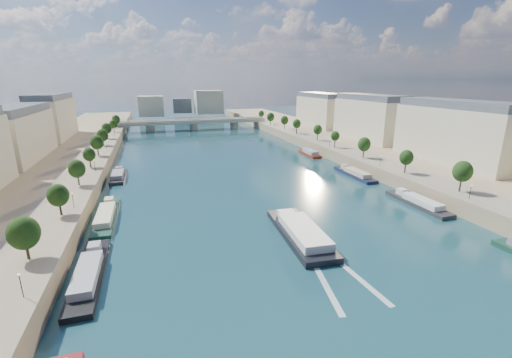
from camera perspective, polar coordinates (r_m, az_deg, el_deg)
ground at (r=133.47m, az=-2.71°, el=-0.07°), size 700.00×700.00×0.00m
quay_left at (r=135.22m, az=-33.77°, el=-1.55°), size 44.00×520.00×5.00m
quay_right at (r=165.38m, az=22.24°, el=2.83°), size 44.00×520.00×5.00m
pave_left at (r=130.85m, az=-27.69°, el=0.01°), size 14.00×520.00×0.10m
pave_right at (r=155.89m, az=18.04°, el=3.45°), size 14.00×520.00×0.10m
trees_left at (r=131.16m, az=-27.00°, el=2.59°), size 4.80×268.80×8.26m
trees_right at (r=161.90m, az=15.62°, el=6.06°), size 4.80×268.80×8.26m
lamps_left at (r=119.83m, az=-26.55°, el=0.16°), size 0.36×200.36×4.28m
lamps_right at (r=156.91m, az=15.74°, el=4.74°), size 0.36×200.36×4.28m
buildings_right at (r=180.43m, az=23.58°, el=8.23°), size 16.00×226.00×23.20m
skyline at (r=346.19m, az=-11.53°, el=12.16°), size 79.00×42.00×22.00m
bridge at (r=270.38m, az=-10.37°, el=9.12°), size 112.00×12.00×8.15m
tour_barge at (r=85.91m, az=7.44°, el=-8.89°), size 10.39×30.34×4.05m
wake at (r=73.54m, az=12.88°, el=-14.82°), size 10.75×26.03×0.04m
moored_barges_left at (r=78.64m, az=-25.86°, el=-13.29°), size 5.00×162.55×3.60m
moored_barges_right at (r=116.38m, az=25.71°, el=-3.77°), size 5.00×163.33×3.60m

